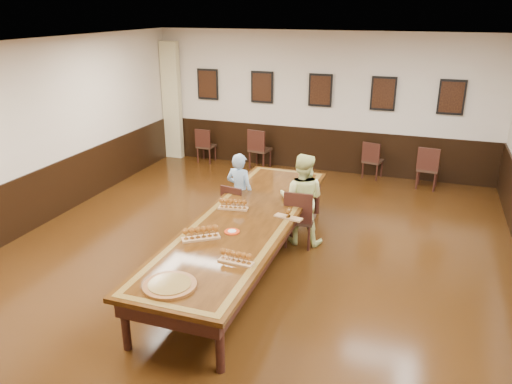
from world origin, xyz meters
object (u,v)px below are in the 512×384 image
at_px(chair_man, 237,208).
at_px(spare_chair_c, 373,160).
at_px(person_man, 240,192).
at_px(carved_platter, 170,285).
at_px(person_woman, 302,199).
at_px(chair_woman, 300,217).
at_px(conference_table, 245,228).
at_px(spare_chair_b, 260,148).
at_px(spare_chair_d, 428,167).
at_px(spare_chair_a, 206,145).

height_order(chair_man, spare_chair_c, chair_man).
height_order(person_man, carved_platter, person_man).
distance_m(chair_man, person_woman, 1.20).
bearing_deg(person_man, spare_chair_c, -106.43).
distance_m(chair_woman, conference_table, 1.12).
relative_size(person_woman, conference_table, 0.31).
bearing_deg(person_woman, person_man, -11.10).
bearing_deg(spare_chair_b, spare_chair_d, -174.60).
height_order(spare_chair_a, spare_chair_c, spare_chair_a).
bearing_deg(person_woman, carved_platter, 73.34).
xyz_separation_m(chair_woman, conference_table, (-0.61, -0.93, 0.12)).
bearing_deg(person_man, spare_chair_d, -122.05).
xyz_separation_m(spare_chair_c, spare_chair_d, (1.19, -0.32, 0.04)).
distance_m(spare_chair_b, spare_chair_c, 2.67).
bearing_deg(chair_woman, spare_chair_c, -103.71).
bearing_deg(spare_chair_a, spare_chair_b, 179.99).
height_order(spare_chair_a, spare_chair_d, spare_chair_d).
distance_m(spare_chair_a, spare_chair_d, 5.30).
xyz_separation_m(spare_chair_a, spare_chair_d, (5.29, -0.22, 0.04)).
relative_size(spare_chair_b, spare_chair_c, 1.12).
distance_m(spare_chair_a, person_man, 4.18).
relative_size(spare_chair_c, spare_chair_d, 0.91).
xyz_separation_m(person_woman, carved_platter, (-0.73, -3.09, 0.01)).
relative_size(chair_man, spare_chair_c, 1.01).
relative_size(spare_chair_d, carved_platter, 1.47).
relative_size(spare_chair_a, carved_platter, 1.35).
bearing_deg(chair_woman, chair_man, -11.58).
bearing_deg(conference_table, spare_chair_d, 60.74).
relative_size(spare_chair_a, spare_chair_b, 0.89).
distance_m(spare_chair_a, carved_platter, 7.27).
xyz_separation_m(chair_man, spare_chair_c, (1.87, 3.69, -0.00)).
distance_m(spare_chair_a, conference_table, 5.47).
distance_m(spare_chair_c, person_man, 4.06).
height_order(chair_man, person_woman, person_woman).
xyz_separation_m(spare_chair_a, spare_chair_b, (1.43, -0.03, 0.05)).
distance_m(chair_man, spare_chair_c, 4.14).
bearing_deg(carved_platter, conference_table, 86.38).
xyz_separation_m(chair_man, spare_chair_a, (-2.23, 3.60, -0.00)).
bearing_deg(chair_woman, spare_chair_a, -51.33).
height_order(spare_chair_c, person_man, person_man).
bearing_deg(person_man, carved_platter, 107.94).
xyz_separation_m(spare_chair_c, carved_platter, (-1.44, -6.85, 0.34)).
bearing_deg(spare_chair_b, person_man, 111.46).
bearing_deg(chair_woman, spare_chair_d, -121.54).
height_order(spare_chair_d, person_woman, person_woman).
bearing_deg(spare_chair_a, chair_woman, 133.19).
bearing_deg(chair_man, person_man, -90.00).
bearing_deg(conference_table, person_man, 114.34).
xyz_separation_m(spare_chair_d, person_woman, (-1.91, -3.44, 0.29)).
bearing_deg(spare_chair_c, spare_chair_b, 15.33).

